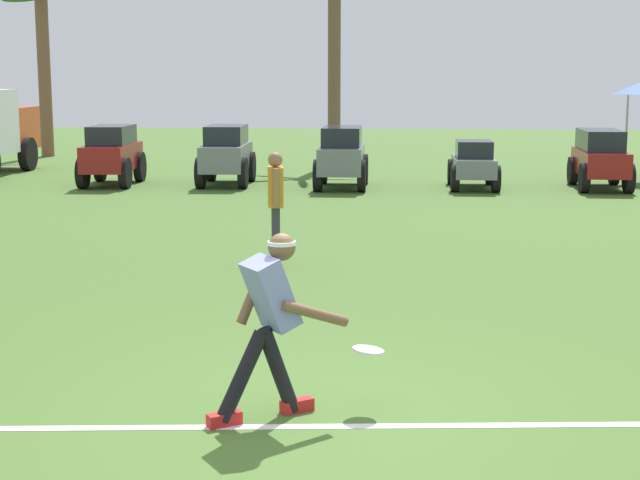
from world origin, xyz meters
The scene contains 12 objects.
ground_plane centered at (0.00, 0.00, 0.00)m, with size 80.00×80.00×0.00m, color #456829.
field_line_paint centered at (0.00, -0.14, 0.00)m, with size 18.65×0.10×0.01m, color white.
frisbee_thrower centered at (-0.22, 0.06, 0.80)m, with size 1.05×0.59×1.42m.
frisbee_in_flight centered at (0.51, 0.33, 0.47)m, with size 0.30×0.30×0.05m.
teammate_near_sideline centered at (-0.96, 6.02, 0.94)m, with size 0.26×0.50×1.56m.
parked_car_slot_a centered at (-6.11, 15.53, 0.74)m, with size 1.27×2.40×1.40m.
parked_car_slot_b centered at (-3.42, 15.79, 0.74)m, with size 1.25×2.39×1.40m.
parked_car_slot_c centered at (-0.66, 15.42, 0.74)m, with size 1.18×2.36×1.40m.
parked_car_slot_d centered at (2.36, 15.54, 0.56)m, with size 1.08×2.20×1.10m.
parked_car_slot_e centered at (5.24, 15.75, 0.72)m, with size 1.18×2.41×1.34m.
palm_tree_far_left centered at (-10.55, 23.31, 3.24)m, with size 3.68×3.40×5.49m.
palm_tree_left_of_centre centered at (-1.24, 20.99, 3.18)m, with size 3.05×3.56×5.49m.
Camera 1 is at (0.77, -7.08, 2.61)m, focal length 55.00 mm.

